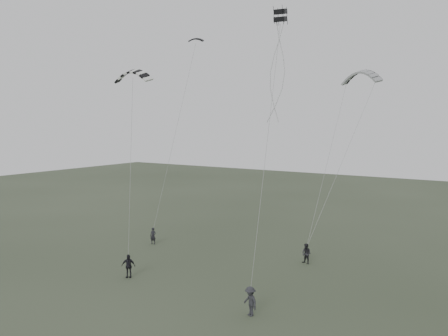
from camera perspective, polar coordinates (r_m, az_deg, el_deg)
The scene contains 9 objects.
ground at distance 31.20m, azimuth -7.50°, elevation -14.52°, with size 140.00×140.00×0.00m, color #333E2A.
flyer_left at distance 40.36m, azimuth -9.25°, elevation -8.74°, with size 0.54×0.36×1.49m, color black.
flyer_right at distance 35.01m, azimuth 10.71°, elevation -10.95°, with size 0.77×0.60×1.58m, color black.
flyer_center at distance 32.24m, azimuth -12.38°, elevation -12.38°, with size 0.97×0.40×1.66m, color black.
flyer_far at distance 25.73m, azimuth 3.45°, elevation -16.98°, with size 1.09×0.63×1.69m, color #27272C.
kite_dark_small at distance 43.00m, azimuth -3.70°, elevation 16.49°, with size 1.44×0.43×0.49m, color black, non-canonical shape.
kite_pale_large at distance 39.74m, azimuth 17.45°, elevation 11.90°, with size 3.63×0.82×1.52m, color #96989A, non-canonical shape.
kite_striped at distance 35.25m, azimuth -11.85°, elevation 12.26°, with size 3.20×0.80×1.24m, color black, non-canonical shape.
kite_box at distance 27.75m, azimuth 7.39°, elevation 19.15°, with size 0.67×0.67×0.73m, color black, non-canonical shape.
Camera 1 is at (18.95, -22.33, 10.76)m, focal length 35.00 mm.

